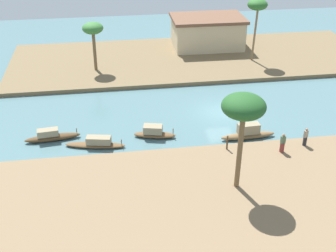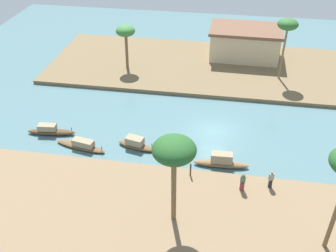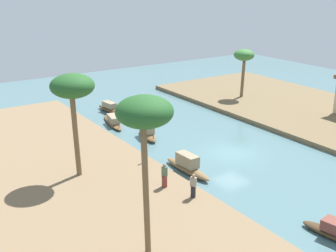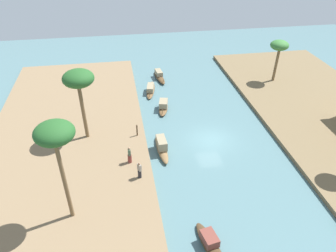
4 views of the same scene
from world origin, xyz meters
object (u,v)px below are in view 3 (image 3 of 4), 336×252
palm_tree_left_near (72,88)px  person_by_mooring (164,177)px  sampan_foreground (111,109)px  sampan_upstream_small (113,121)px  palm_tree_right_short (244,57)px  palm_tree_left_far (145,116)px  sampan_with_red_awning (147,133)px  mooring_post (145,154)px  sampan_midstream (187,166)px  person_on_near_bank (193,187)px

palm_tree_left_near → person_by_mooring: bearing=39.2°
sampan_foreground → palm_tree_left_near: size_ratio=0.66×
sampan_upstream_small → person_by_mooring: person_by_mooring is taller
person_by_mooring → palm_tree_left_near: palm_tree_left_near is taller
palm_tree_right_short → palm_tree_left_near: bearing=-68.3°
palm_tree_left_far → palm_tree_right_short: size_ratio=1.48×
sampan_upstream_small → sampan_with_red_awning: 5.05m
mooring_post → sampan_with_red_awning: bearing=147.4°
sampan_upstream_small → sampan_with_red_awning: size_ratio=1.37×
sampan_foreground → palm_tree_left_near: (13.64, -9.35, 6.24)m
sampan_upstream_small → sampan_with_red_awning: (4.96, 0.90, 0.09)m
sampan_midstream → mooring_post: bearing=-141.5°
person_on_near_bank → sampan_with_red_awning: bearing=131.0°
sampan_foreground → palm_tree_right_short: (3.95, 14.98, 4.68)m
sampan_upstream_small → palm_tree_right_short: 17.32m
sampan_upstream_small → sampan_foreground: (-3.79, 1.68, 0.05)m
mooring_post → palm_tree_left_near: palm_tree_left_near is taller
person_on_near_bank → person_by_mooring: bearing=166.0°
sampan_foreground → sampan_midstream: bearing=-13.5°
palm_tree_left_near → sampan_midstream: bearing=66.5°
palm_tree_left_far → palm_tree_right_short: bearing=128.9°
sampan_upstream_small → sampan_with_red_awning: bearing=21.5°
person_by_mooring → sampan_with_red_awning: bearing=149.8°
palm_tree_right_short → sampan_upstream_small: bearing=-90.5°
sampan_midstream → palm_tree_left_far: (7.45, -7.94, 7.07)m
sampan_upstream_small → palm_tree_right_short: palm_tree_right_short is taller
sampan_upstream_small → palm_tree_right_short: size_ratio=0.94×
sampan_midstream → sampan_foreground: (-16.75, 2.19, -0.13)m
mooring_post → palm_tree_left_far: size_ratio=0.15×
palm_tree_left_near → person_on_near_bank: bearing=33.3°
sampan_with_red_awning → palm_tree_left_far: (15.45, -9.35, 7.16)m
sampan_with_red_awning → mooring_post: 6.59m
person_on_near_bank → palm_tree_left_far: palm_tree_left_far is taller
person_on_near_bank → palm_tree_left_near: palm_tree_left_near is taller
sampan_upstream_small → palm_tree_left_near: palm_tree_left_near is taller
mooring_post → palm_tree_left_far: palm_tree_left_far is taller
person_by_mooring → palm_tree_right_short: size_ratio=0.30×
person_by_mooring → person_on_near_bank: bearing=12.0°
sampan_upstream_small → person_on_near_bank: (16.98, -2.99, 0.80)m
sampan_midstream → person_on_near_bank: person_on_near_bank is taller
mooring_post → palm_tree_right_short: palm_tree_right_short is taller
person_on_near_bank → sampan_foreground: bearing=136.3°
palm_tree_left_near → palm_tree_left_far: size_ratio=0.89×
sampan_midstream → sampan_foreground: size_ratio=1.02×
person_by_mooring → palm_tree_left_far: 9.83m
person_on_near_bank → person_by_mooring: size_ratio=0.96×
palm_tree_left_near → palm_tree_right_short: 26.24m
mooring_post → sampan_foreground: bearing=163.2°
sampan_midstream → palm_tree_right_short: bearing=124.5°
palm_tree_right_short → person_on_near_bank: bearing=-49.4°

